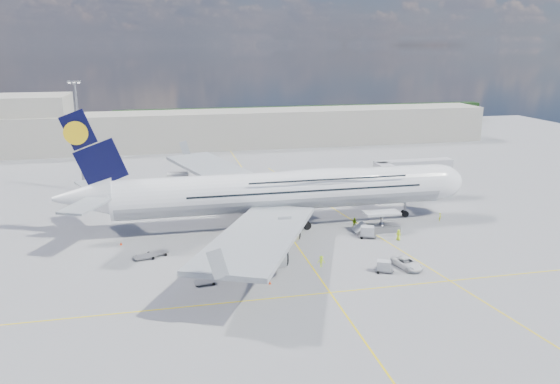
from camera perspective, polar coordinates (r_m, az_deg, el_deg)
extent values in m
plane|color=gray|center=(94.78, 1.60, -5.37)|extent=(300.00, 300.00, 0.00)
cube|color=yellow|center=(94.78, 1.60, -5.36)|extent=(0.25, 220.00, 0.01)
cube|color=yellow|center=(77.06, 5.26, -10.42)|extent=(120.00, 0.25, 0.01)
cube|color=yellow|center=(107.75, 7.56, -2.94)|extent=(14.16, 99.06, 0.01)
cylinder|color=white|center=(101.99, 0.27, 0.14)|extent=(62.00, 7.20, 7.20)
cylinder|color=#9EA0A5|center=(102.03, 0.27, 0.05)|extent=(60.76, 7.13, 7.13)
ellipsoid|color=white|center=(103.51, 4.60, 1.44)|extent=(36.00, 6.84, 3.76)
ellipsoid|color=white|center=(112.73, 15.84, 1.01)|extent=(11.52, 7.20, 7.20)
ellipsoid|color=black|center=(114.15, 17.30, 1.38)|extent=(3.84, 4.16, 1.44)
cone|color=white|center=(100.40, -19.90, -0.56)|extent=(10.00, 6.84, 6.84)
cube|color=black|center=(98.28, -19.20, 4.46)|extent=(11.02, 0.46, 14.61)
cylinder|color=yellow|center=(98.16, -20.55, 5.81)|extent=(4.00, 0.60, 4.00)
cube|color=#999EA3|center=(120.12, -5.56, 1.77)|extent=(25.49, 39.15, 3.35)
cube|color=#999EA3|center=(82.09, -2.11, -4.50)|extent=(25.49, 39.15, 3.35)
cylinder|color=#B7BABF|center=(114.21, -2.58, -0.11)|extent=(5.20, 3.50, 3.50)
cylinder|color=#B7BABF|center=(123.64, -5.47, 1.01)|extent=(5.20, 3.50, 3.50)
cylinder|color=#B7BABF|center=(90.76, 0.16, -4.16)|extent=(5.20, 3.50, 3.50)
cylinder|color=#B7BABF|center=(80.27, -1.35, -6.79)|extent=(5.20, 3.50, 3.50)
cylinder|color=gray|center=(111.24, 12.94, -1.44)|extent=(0.44, 0.44, 3.80)
cylinder|color=black|center=(111.69, 12.89, -2.20)|extent=(1.30, 0.90, 1.30)
cylinder|color=gray|center=(103.27, 0.27, -2.33)|extent=(0.56, 0.56, 3.80)
cylinder|color=black|center=(106.69, -0.11, -2.57)|extent=(1.50, 0.90, 1.50)
cube|color=#B7B7BC|center=(117.58, 11.31, 2.01)|extent=(3.00, 10.00, 2.60)
cube|color=#B7B7BC|center=(125.33, 13.76, 2.67)|extent=(18.00, 3.00, 2.60)
cylinder|color=gray|center=(121.86, 11.53, 0.74)|extent=(0.80, 0.80, 7.10)
cylinder|color=black|center=(122.65, 11.46, -0.67)|extent=(0.90, 0.80, 0.90)
cylinder|color=gray|center=(129.78, 16.84, 1.26)|extent=(1.00, 1.00, 7.10)
cube|color=gray|center=(130.54, 16.74, -0.08)|extent=(2.00, 2.00, 0.80)
cylinder|color=#B7B7BC|center=(114.20, 12.07, 1.58)|extent=(3.60, 3.60, 2.80)
cube|color=silver|center=(101.48, 10.58, -2.14)|extent=(6.50, 3.20, 0.35)
cube|color=gray|center=(102.38, 10.50, -3.72)|extent=(6.50, 3.20, 1.10)
cube|color=gray|center=(101.92, 10.54, -2.92)|extent=(0.22, 1.99, 3.00)
cylinder|color=black|center=(100.44, 9.39, -4.16)|extent=(0.70, 0.30, 0.70)
cube|color=silver|center=(100.73, 8.30, -3.67)|extent=(2.16, 2.60, 1.60)
cylinder|color=gray|center=(133.99, -20.22, 5.31)|extent=(0.70, 0.70, 25.00)
cube|color=gray|center=(132.63, -20.72, 10.72)|extent=(3.00, 0.40, 0.60)
cube|color=#B2AD9E|center=(184.42, -5.58, 6.56)|extent=(180.00, 16.00, 12.00)
cube|color=#B2AD9E|center=(193.80, -26.93, 6.31)|extent=(40.00, 22.00, 18.00)
cube|color=#193814|center=(236.19, 2.83, 7.98)|extent=(160.00, 6.00, 8.00)
cube|color=gray|center=(90.57, -13.96, -6.56)|extent=(3.61, 2.44, 0.20)
cylinder|color=black|center=(90.07, -14.81, -6.84)|extent=(0.49, 0.20, 0.49)
cylinder|color=black|center=(91.20, -13.11, -6.45)|extent=(0.49, 0.20, 0.49)
cube|color=gray|center=(79.83, -7.86, -9.29)|extent=(3.13, 1.94, 0.18)
cylinder|color=black|center=(79.28, -8.68, -9.61)|extent=(0.43, 0.18, 0.43)
cylinder|color=black|center=(80.51, -7.04, -9.15)|extent=(0.43, 0.18, 0.43)
cube|color=gray|center=(85.06, -3.01, -7.55)|extent=(3.69, 2.41, 0.21)
cylinder|color=black|center=(84.31, -3.86, -7.89)|extent=(0.50, 0.21, 0.50)
cylinder|color=black|center=(85.96, -2.18, -7.40)|extent=(0.50, 0.21, 0.50)
cube|color=silver|center=(84.72, -3.02, -6.98)|extent=(2.77, 2.13, 1.71)
cube|color=gray|center=(91.55, -12.71, -6.24)|extent=(3.82, 3.18, 0.20)
cylinder|color=black|center=(91.00, -13.56, -6.53)|extent=(0.49, 0.20, 0.49)
cylinder|color=black|center=(92.21, -11.87, -6.13)|extent=(0.49, 0.20, 0.49)
cube|color=gray|center=(84.57, 10.77, -8.00)|extent=(3.16, 2.56, 0.17)
cylinder|color=black|center=(83.74, 10.21, -8.31)|extent=(0.41, 0.17, 0.41)
cylinder|color=black|center=(85.51, 11.32, -7.86)|extent=(0.41, 0.17, 0.41)
cube|color=silver|center=(84.29, 10.80, -7.54)|extent=(2.45, 2.15, 1.39)
cube|color=gray|center=(98.56, 9.10, -4.51)|extent=(3.61, 2.70, 0.19)
cylinder|color=black|center=(97.59, 8.53, -4.77)|extent=(0.47, 0.19, 0.47)
cylinder|color=black|center=(99.63, 9.66, -4.40)|extent=(0.47, 0.19, 0.47)
cube|color=silver|center=(98.28, 9.12, -4.04)|extent=(2.76, 2.31, 1.61)
cube|color=silver|center=(80.36, -3.03, -8.76)|extent=(2.78, 1.62, 1.21)
cube|color=black|center=(80.06, -3.04, -8.27)|extent=(1.10, 1.26, 0.47)
cylinder|color=black|center=(79.91, -3.64, -9.19)|extent=(0.60, 0.23, 0.60)
cylinder|color=black|center=(81.11, -2.43, -8.79)|extent=(0.60, 0.23, 0.60)
cube|color=gray|center=(126.67, -4.71, 0.33)|extent=(6.59, 4.08, 1.90)
cube|color=silver|center=(126.14, -5.02, 1.10)|extent=(5.08, 3.67, 2.09)
cube|color=silver|center=(126.78, -3.65, 0.76)|extent=(2.30, 2.61, 1.52)
cube|color=black|center=(126.83, -3.35, 0.86)|extent=(0.72, 1.85, 0.86)
cylinder|color=black|center=(126.02, -3.69, 0.07)|extent=(1.05, 0.33, 1.05)
cylinder|color=black|center=(127.58, -5.70, 0.21)|extent=(1.05, 0.33, 1.05)
cube|color=red|center=(126.30, -5.02, 0.81)|extent=(5.14, 3.73, 0.48)
cube|color=gray|center=(130.89, -10.25, 0.66)|extent=(6.91, 2.97, 2.08)
cube|color=silver|center=(130.40, -10.61, 1.48)|extent=(5.16, 2.94, 2.29)
cube|color=silver|center=(130.77, -9.14, 1.12)|extent=(2.04, 2.52, 1.66)
cube|color=black|center=(130.77, -8.82, 1.22)|extent=(0.30, 2.08, 0.94)
cylinder|color=black|center=(129.94, -9.21, 0.38)|extent=(1.14, 0.36, 1.14)
cylinder|color=black|center=(132.11, -11.26, 0.53)|extent=(1.14, 0.36, 1.14)
imported|color=white|center=(86.59, 13.13, -7.25)|extent=(3.86, 6.05, 1.55)
imported|color=#CDDB17|center=(110.66, 16.38, -2.51)|extent=(0.69, 0.72, 1.65)
imported|color=#BCEA18|center=(103.07, 7.81, -3.21)|extent=(1.20, 1.09, 2.00)
imported|color=#96DB17|center=(83.24, -8.75, -7.83)|extent=(0.72, 1.19, 1.89)
imported|color=#D7FF1A|center=(98.00, 12.27, -4.41)|extent=(1.13, 1.11, 1.97)
imported|color=#C9FF1A|center=(84.91, 4.34, -7.24)|extent=(1.30, 0.91, 1.83)
cone|color=red|center=(114.43, 12.87, -1.99)|extent=(0.40, 0.40, 0.51)
cube|color=red|center=(114.50, 12.86, -2.11)|extent=(0.35, 0.35, 0.03)
cone|color=red|center=(122.43, -4.61, -0.52)|extent=(0.43, 0.43, 0.55)
cube|color=red|center=(122.50, -4.60, -0.64)|extent=(0.37, 0.37, 0.03)
cone|color=red|center=(121.41, -7.98, -0.77)|extent=(0.40, 0.40, 0.50)
cube|color=red|center=(121.48, -7.98, -0.88)|extent=(0.34, 0.34, 0.03)
cone|color=red|center=(90.12, -5.19, -6.33)|extent=(0.47, 0.47, 0.59)
cube|color=red|center=(90.22, -5.19, -6.50)|extent=(0.40, 0.40, 0.03)
cone|color=red|center=(79.19, -1.06, -9.42)|extent=(0.41, 0.41, 0.52)
cube|color=red|center=(79.29, -1.06, -9.59)|extent=(0.35, 0.35, 0.03)
cone|color=red|center=(97.67, -16.29, -5.18)|extent=(0.45, 0.45, 0.57)
cube|color=red|center=(97.76, -16.27, -5.33)|extent=(0.39, 0.39, 0.03)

